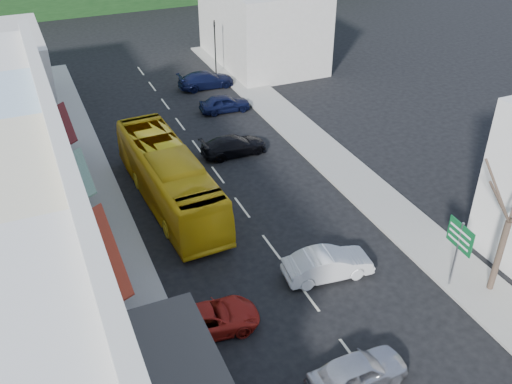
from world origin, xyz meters
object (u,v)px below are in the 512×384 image
(car_white, at_px, (328,264))
(pedestrian_left, at_px, (155,323))
(car_red, at_px, (209,317))
(street_tree, at_px, (509,222))
(traffic_signal, at_px, (215,49))
(bus, at_px, (169,179))
(direction_sign, at_px, (456,256))
(car_silver, at_px, (358,371))

(car_white, distance_m, pedestrian_left, 8.63)
(car_red, distance_m, street_tree, 13.54)
(car_white, xyz_separation_m, traffic_signal, (4.28, 27.27, 1.73))
(bus, distance_m, car_white, 10.60)
(car_red, height_order, direction_sign, direction_sign)
(direction_sign, height_order, traffic_signal, traffic_signal)
(car_white, relative_size, direction_sign, 1.20)
(car_white, xyz_separation_m, pedestrian_left, (-8.59, -0.78, 0.30))
(car_red, bearing_deg, street_tree, -96.46)
(pedestrian_left, xyz_separation_m, direction_sign, (13.47, -2.16, 0.83))
(car_white, relative_size, pedestrian_left, 2.59)
(car_silver, height_order, car_red, same)
(bus, bearing_deg, direction_sign, -53.68)
(car_white, distance_m, car_red, 6.47)
(car_white, distance_m, direction_sign, 5.81)
(car_silver, xyz_separation_m, direction_sign, (6.99, 3.08, 1.13))
(car_white, bearing_deg, pedestrian_left, 101.42)
(bus, distance_m, direction_sign, 15.76)
(pedestrian_left, height_order, direction_sign, direction_sign)
(street_tree, bearing_deg, pedestrian_left, 168.24)
(car_white, height_order, direction_sign, direction_sign)
(bus, relative_size, pedestrian_left, 6.82)
(car_red, distance_m, traffic_signal, 30.31)
(traffic_signal, bearing_deg, street_tree, 114.77)
(car_red, bearing_deg, car_silver, -133.17)
(pedestrian_left, height_order, street_tree, street_tree)
(street_tree, bearing_deg, car_white, 148.73)
(street_tree, bearing_deg, car_red, 167.42)
(direction_sign, relative_size, traffic_signal, 0.75)
(car_red, height_order, street_tree, street_tree)
(pedestrian_left, bearing_deg, car_red, -84.64)
(car_red, height_order, pedestrian_left, pedestrian_left)
(direction_sign, bearing_deg, car_silver, -153.42)
(bus, distance_m, street_tree, 17.66)
(car_silver, relative_size, car_white, 1.00)
(car_silver, xyz_separation_m, traffic_signal, (6.39, 33.30, 1.73))
(bus, height_order, car_white, bus)
(car_white, distance_m, traffic_signal, 27.66)
(car_red, bearing_deg, traffic_signal, -14.52)
(pedestrian_left, bearing_deg, street_tree, -89.48)
(bus, relative_size, car_silver, 2.64)
(car_red, relative_size, traffic_signal, 0.95)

